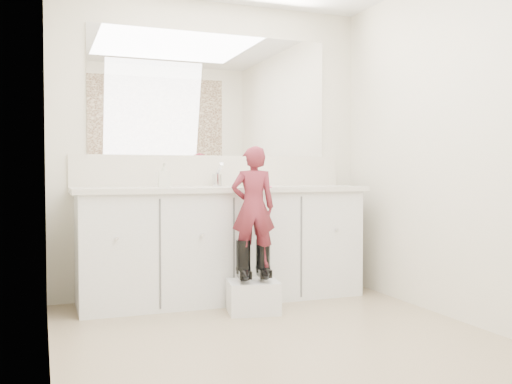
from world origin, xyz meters
name	(u,v)px	position (x,y,z in m)	size (l,w,h in m)	color
floor	(285,343)	(0.00, 0.00, 0.00)	(3.00, 3.00, 0.00)	#886E59
wall_back	(213,148)	(0.00, 1.50, 1.20)	(2.60, 2.60, 0.00)	beige
wall_front	(467,113)	(0.00, -1.50, 1.20)	(2.60, 2.60, 0.00)	beige
wall_left	(47,133)	(-1.30, 0.00, 1.20)	(3.00, 3.00, 0.00)	beige
wall_right	(466,142)	(1.30, 0.00, 1.20)	(3.00, 3.00, 0.00)	beige
vanity_cabinet	(223,246)	(0.00, 1.23, 0.42)	(2.20, 0.55, 0.85)	silver
countertop	(223,189)	(0.00, 1.21, 0.87)	(2.28, 0.58, 0.04)	beige
backsplash	(213,171)	(0.00, 1.49, 1.02)	(2.28, 0.03, 0.25)	beige
mirror	(213,95)	(0.00, 1.49, 1.64)	(2.00, 0.02, 1.00)	white
faucet	(217,180)	(0.00, 1.38, 0.94)	(0.08, 0.08, 0.10)	silver
cup	(244,181)	(0.19, 1.25, 0.93)	(0.09, 0.09, 0.09)	beige
soap_bottle	(164,175)	(-0.47, 1.20, 0.98)	(0.08, 0.08, 0.18)	beige
step_stool	(253,297)	(0.08, 0.75, 0.11)	(0.35, 0.30, 0.23)	silver
boot_left	(243,261)	(0.00, 0.75, 0.37)	(0.11, 0.20, 0.30)	black
boot_right	(263,260)	(0.15, 0.75, 0.37)	(0.11, 0.20, 0.30)	black
toddler	(253,207)	(0.08, 0.75, 0.76)	(0.31, 0.21, 0.86)	#A93442
toothbrush	(263,190)	(0.15, 0.74, 0.88)	(0.01, 0.01, 0.14)	pink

